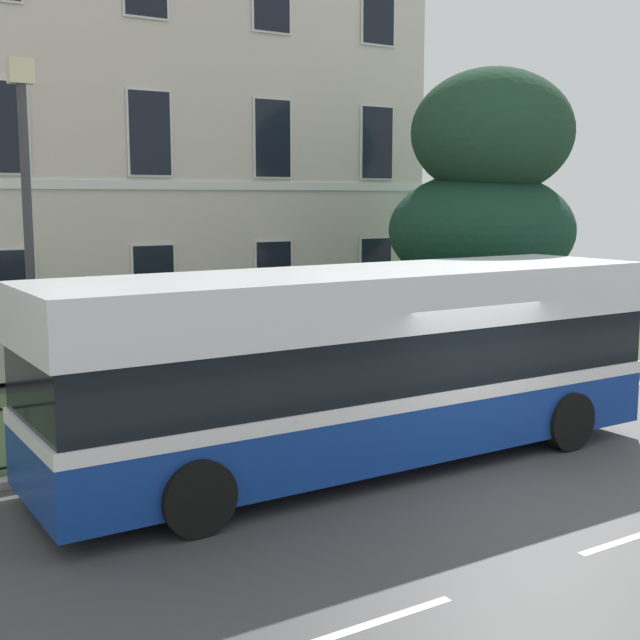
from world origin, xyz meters
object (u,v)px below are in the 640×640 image
at_px(single_decker_bus, 362,363).
at_px(litter_bin, 435,359).
at_px(georgian_townhouse, 91,99).
at_px(street_lamp_post, 28,230).
at_px(evergreen_tree, 480,242).

relative_size(single_decker_bus, litter_bin, 8.14).
bearing_deg(litter_bin, georgian_townhouse, 113.14).
bearing_deg(litter_bin, street_lamp_post, -179.59).
distance_m(evergreen_tree, street_lamp_post, 10.86).
bearing_deg(litter_bin, single_decker_bus, -142.96).
height_order(street_lamp_post, litter_bin, street_lamp_post).
xyz_separation_m(evergreen_tree, single_decker_bus, (-6.59, -4.56, -1.46)).
bearing_deg(georgian_townhouse, single_decker_bus, -89.69).
bearing_deg(street_lamp_post, single_decker_bus, -35.49).
bearing_deg(evergreen_tree, street_lamp_post, -171.45).
height_order(georgian_townhouse, evergreen_tree, georgian_townhouse).
bearing_deg(litter_bin, evergreen_tree, 30.79).
distance_m(evergreen_tree, single_decker_bus, 8.14).
height_order(single_decker_bus, litter_bin, single_decker_bus).
bearing_deg(evergreen_tree, litter_bin, -149.21).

